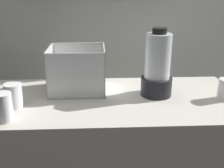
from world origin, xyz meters
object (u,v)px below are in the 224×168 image
carrot_display_bin (78,77)px  juice_cup_beet_far_left (4,109)px  blender_pitcher (157,68)px  juice_cup_carrot_left (14,97)px

carrot_display_bin → juice_cup_beet_far_left: size_ratio=2.34×
blender_pitcher → carrot_display_bin: bearing=167.9°
blender_pitcher → juice_cup_beet_far_left: (-0.74, -0.27, -0.10)m
carrot_display_bin → juice_cup_carrot_left: carrot_display_bin is taller
juice_cup_beet_far_left → juice_cup_carrot_left: size_ratio=1.08×
blender_pitcher → juice_cup_carrot_left: size_ratio=3.01×
carrot_display_bin → blender_pitcher: (0.44, -0.09, 0.08)m
carrot_display_bin → juice_cup_beet_far_left: (-0.30, -0.36, -0.02)m
carrot_display_bin → blender_pitcher: blender_pitcher is taller
blender_pitcher → juice_cup_beet_far_left: bearing=-160.2°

